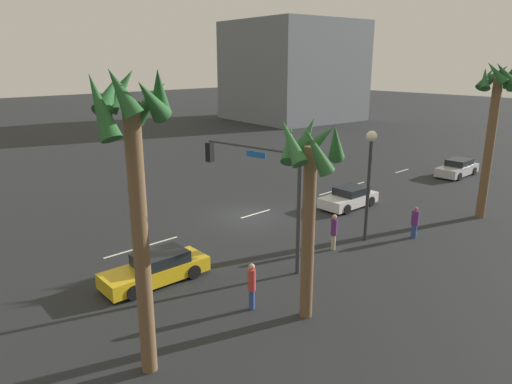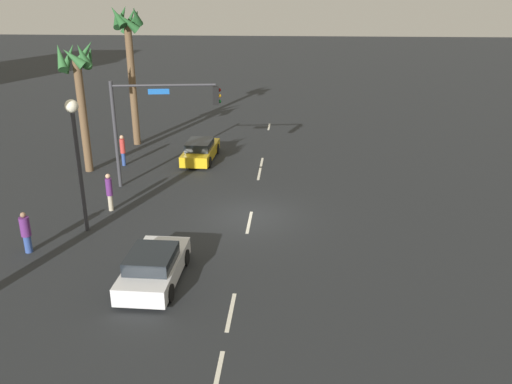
{
  "view_description": "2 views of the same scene",
  "coord_description": "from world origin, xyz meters",
  "px_view_note": "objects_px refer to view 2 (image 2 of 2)",
  "views": [
    {
      "loc": [
        18.05,
        20.48,
        9.36
      ],
      "look_at": [
        -0.62,
        0.12,
        1.47
      ],
      "focal_mm": 32.65,
      "sensor_mm": 36.0,
      "label": 1
    },
    {
      "loc": [
        -22.72,
        -1.92,
        10.0
      ],
      "look_at": [
        0.03,
        -0.26,
        1.24
      ],
      "focal_mm": 36.57,
      "sensor_mm": 36.0,
      "label": 2
    }
  ],
  "objects_px": {
    "pedestrian_2": "(109,191)",
    "palm_tree_2": "(129,44)",
    "car_2": "(154,267)",
    "palm_tree_0": "(79,77)",
    "pedestrian_1": "(26,232)",
    "streetlamp": "(76,141)",
    "traffic_signal": "(153,115)",
    "pedestrian_0": "(123,149)",
    "car_0": "(200,151)"
  },
  "relations": [
    {
      "from": "pedestrian_2",
      "to": "palm_tree_2",
      "type": "distance_m",
      "value": 13.33
    },
    {
      "from": "car_2",
      "to": "palm_tree_0",
      "type": "relative_size",
      "value": 0.55
    },
    {
      "from": "car_2",
      "to": "palm_tree_0",
      "type": "distance_m",
      "value": 15.12
    },
    {
      "from": "pedestrian_1",
      "to": "car_2",
      "type": "bearing_deg",
      "value": -108.49
    },
    {
      "from": "streetlamp",
      "to": "palm_tree_2",
      "type": "relative_size",
      "value": 0.63
    },
    {
      "from": "traffic_signal",
      "to": "palm_tree_0",
      "type": "xyz_separation_m",
      "value": [
        2.24,
        4.72,
        1.57
      ]
    },
    {
      "from": "pedestrian_0",
      "to": "palm_tree_2",
      "type": "distance_m",
      "value": 7.53
    },
    {
      "from": "car_0",
      "to": "palm_tree_2",
      "type": "distance_m",
      "value": 8.69
    },
    {
      "from": "car_0",
      "to": "palm_tree_0",
      "type": "xyz_separation_m",
      "value": [
        -2.6,
        6.29,
        4.93
      ]
    },
    {
      "from": "car_0",
      "to": "car_2",
      "type": "height_order",
      "value": "car_2"
    },
    {
      "from": "palm_tree_0",
      "to": "palm_tree_2",
      "type": "relative_size",
      "value": 0.82
    },
    {
      "from": "streetlamp",
      "to": "traffic_signal",
      "type": "bearing_deg",
      "value": -16.07
    },
    {
      "from": "pedestrian_2",
      "to": "pedestrian_1",
      "type": "bearing_deg",
      "value": 157.12
    },
    {
      "from": "palm_tree_0",
      "to": "palm_tree_2",
      "type": "distance_m",
      "value": 6.18
    },
    {
      "from": "traffic_signal",
      "to": "pedestrian_0",
      "type": "xyz_separation_m",
      "value": [
        3.35,
        2.96,
        -2.93
      ]
    },
    {
      "from": "car_2",
      "to": "pedestrian_2",
      "type": "xyz_separation_m",
      "value": [
        6.48,
        3.84,
        0.41
      ]
    },
    {
      "from": "streetlamp",
      "to": "car_2",
      "type": "bearing_deg",
      "value": -134.99
    },
    {
      "from": "car_0",
      "to": "pedestrian_1",
      "type": "relative_size",
      "value": 2.65
    },
    {
      "from": "car_0",
      "to": "pedestrian_0",
      "type": "bearing_deg",
      "value": 108.29
    },
    {
      "from": "streetlamp",
      "to": "pedestrian_2",
      "type": "xyz_separation_m",
      "value": [
        2.31,
        -0.32,
        -3.14
      ]
    },
    {
      "from": "pedestrian_1",
      "to": "palm_tree_2",
      "type": "relative_size",
      "value": 0.19
    },
    {
      "from": "streetlamp",
      "to": "pedestrian_2",
      "type": "distance_m",
      "value": 3.91
    },
    {
      "from": "pedestrian_0",
      "to": "palm_tree_2",
      "type": "bearing_deg",
      "value": 6.95
    },
    {
      "from": "car_0",
      "to": "palm_tree_2",
      "type": "xyz_separation_m",
      "value": [
        3.33,
        5.11,
        6.18
      ]
    },
    {
      "from": "pedestrian_0",
      "to": "palm_tree_0",
      "type": "bearing_deg",
      "value": 122.07
    },
    {
      "from": "streetlamp",
      "to": "pedestrian_0",
      "type": "relative_size",
      "value": 3.08
    },
    {
      "from": "car_0",
      "to": "pedestrian_1",
      "type": "xyz_separation_m",
      "value": [
        -13.05,
        4.88,
        0.32
      ]
    },
    {
      "from": "pedestrian_1",
      "to": "palm_tree_2",
      "type": "height_order",
      "value": "palm_tree_2"
    },
    {
      "from": "car_0",
      "to": "car_2",
      "type": "xyz_separation_m",
      "value": [
        -14.97,
        -0.88,
        0.0
      ]
    },
    {
      "from": "streetlamp",
      "to": "pedestrian_1",
      "type": "xyz_separation_m",
      "value": [
        -2.24,
        1.6,
        -3.23
      ]
    },
    {
      "from": "palm_tree_2",
      "to": "car_2",
      "type": "bearing_deg",
      "value": -161.87
    },
    {
      "from": "pedestrian_0",
      "to": "pedestrian_2",
      "type": "height_order",
      "value": "pedestrian_0"
    },
    {
      "from": "pedestrian_2",
      "to": "palm_tree_0",
      "type": "relative_size",
      "value": 0.25
    },
    {
      "from": "traffic_signal",
      "to": "pedestrian_1",
      "type": "bearing_deg",
      "value": 158.01
    },
    {
      "from": "streetlamp",
      "to": "pedestrian_0",
      "type": "distance_m",
      "value": 9.9
    },
    {
      "from": "traffic_signal",
      "to": "pedestrian_1",
      "type": "height_order",
      "value": "traffic_signal"
    },
    {
      "from": "pedestrian_1",
      "to": "pedestrian_2",
      "type": "height_order",
      "value": "pedestrian_2"
    },
    {
      "from": "pedestrian_1",
      "to": "streetlamp",
      "type": "bearing_deg",
      "value": -35.47
    },
    {
      "from": "streetlamp",
      "to": "palm_tree_2",
      "type": "distance_m",
      "value": 14.49
    },
    {
      "from": "pedestrian_1",
      "to": "traffic_signal",
      "type": "bearing_deg",
      "value": -21.99
    },
    {
      "from": "pedestrian_1",
      "to": "pedestrian_2",
      "type": "relative_size",
      "value": 0.94
    },
    {
      "from": "pedestrian_1",
      "to": "pedestrian_2",
      "type": "xyz_separation_m",
      "value": [
        4.55,
        -1.92,
        0.1
      ]
    },
    {
      "from": "pedestrian_0",
      "to": "pedestrian_1",
      "type": "height_order",
      "value": "pedestrian_0"
    },
    {
      "from": "pedestrian_2",
      "to": "palm_tree_0",
      "type": "xyz_separation_m",
      "value": [
        5.89,
        3.33,
        4.52
      ]
    },
    {
      "from": "palm_tree_0",
      "to": "palm_tree_2",
      "type": "height_order",
      "value": "palm_tree_2"
    },
    {
      "from": "traffic_signal",
      "to": "palm_tree_0",
      "type": "relative_size",
      "value": 0.76
    },
    {
      "from": "palm_tree_0",
      "to": "traffic_signal",
      "type": "bearing_deg",
      "value": -115.4
    },
    {
      "from": "car_0",
      "to": "pedestrian_2",
      "type": "bearing_deg",
      "value": 160.77
    },
    {
      "from": "car_0",
      "to": "traffic_signal",
      "type": "distance_m",
      "value": 6.1
    },
    {
      "from": "traffic_signal",
      "to": "streetlamp",
      "type": "xyz_separation_m",
      "value": [
        -5.96,
        1.72,
        0.19
      ]
    }
  ]
}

